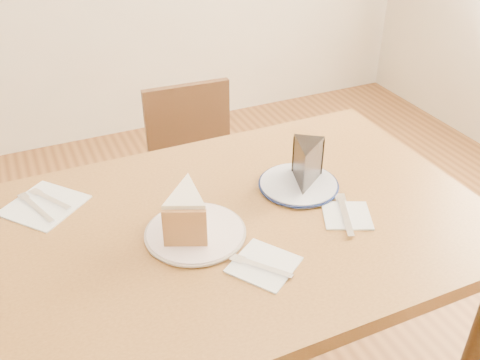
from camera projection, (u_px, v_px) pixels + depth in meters
name	position (u px, v px, depth m)	size (l,w,h in m)	color
table	(238.00, 250.00, 1.34)	(1.20, 0.80, 0.75)	brown
chair_far	(200.00, 181.00, 2.01)	(0.40, 0.40, 0.77)	#311C0E
plate_cream	(195.00, 233.00, 1.23)	(0.22, 0.22, 0.01)	white
plate_navy	(298.00, 185.00, 1.40)	(0.20, 0.20, 0.01)	silver
carrot_cake	(187.00, 210.00, 1.21)	(0.09, 0.13, 0.09)	beige
chocolate_cake	(306.00, 167.00, 1.36)	(0.08, 0.11, 0.10)	black
napkin_cream	(264.00, 265.00, 1.14)	(0.13, 0.13, 0.00)	white
napkin_navy	(347.00, 215.00, 1.29)	(0.11, 0.11, 0.00)	white
napkin_spare	(44.00, 205.00, 1.32)	(0.17, 0.17, 0.00)	white
fork_cream	(262.00, 267.00, 1.13)	(0.01, 0.14, 0.00)	silver
knife_navy	(345.00, 215.00, 1.29)	(0.02, 0.17, 0.00)	silver
fork_spare	(51.00, 199.00, 1.34)	(0.01, 0.14, 0.00)	silver
knife_spare	(36.00, 208.00, 1.31)	(0.01, 0.16, 0.00)	silver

